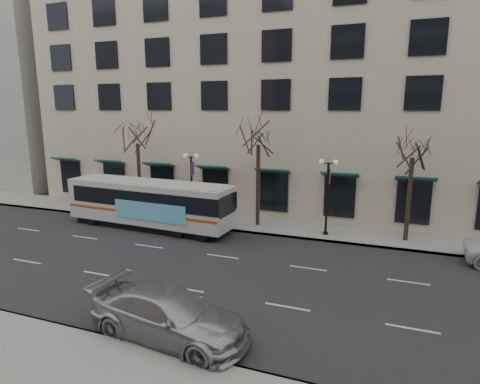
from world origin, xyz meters
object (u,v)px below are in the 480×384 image
at_px(city_bus, 150,203).
at_px(tree_far_left, 137,131).
at_px(silver_car, 169,315).
at_px(lamp_post_right, 327,194).
at_px(tree_far_right, 414,142).
at_px(tree_far_mid, 258,131).
at_px(lamp_post_left, 192,184).

bearing_deg(city_bus, tree_far_left, 137.19).
xyz_separation_m(tree_far_left, silver_car, (11.43, -14.93, -5.78)).
bearing_deg(silver_car, tree_far_left, 44.08).
xyz_separation_m(tree_far_left, city_bus, (2.88, -3.01, -4.84)).
bearing_deg(tree_far_left, lamp_post_right, -2.29).
xyz_separation_m(tree_far_right, lamp_post_right, (-4.99, -0.60, -3.48)).
relative_size(tree_far_mid, silver_car, 1.35).
bearing_deg(tree_far_mid, tree_far_right, -0.00).
height_order(tree_far_left, city_bus, tree_far_left).
bearing_deg(tree_far_mid, city_bus, -157.07).
distance_m(tree_far_right, lamp_post_right, 6.11).
bearing_deg(tree_far_right, tree_far_left, 180.00).
bearing_deg(lamp_post_left, tree_far_left, 173.17).
xyz_separation_m(tree_far_right, city_bus, (-17.12, -3.01, -4.56)).
distance_m(tree_far_right, silver_car, 18.07).
bearing_deg(tree_far_right, city_bus, -170.03).
xyz_separation_m(tree_far_mid, lamp_post_left, (-4.99, -0.60, -3.96)).
bearing_deg(tree_far_right, lamp_post_right, -173.15).
bearing_deg(tree_far_right, silver_car, -119.84).
bearing_deg(lamp_post_left, lamp_post_right, 0.00).
relative_size(lamp_post_left, lamp_post_right, 1.00).
bearing_deg(silver_car, lamp_post_left, 30.79).
relative_size(tree_far_right, silver_car, 1.28).
relative_size(lamp_post_right, silver_car, 0.82).
distance_m(tree_far_mid, silver_car, 16.15).
xyz_separation_m(tree_far_left, lamp_post_right, (15.01, -0.60, -3.75)).
xyz_separation_m(tree_far_left, lamp_post_left, (5.01, -0.60, -3.75)).
bearing_deg(silver_car, tree_far_right, -23.20).
relative_size(tree_far_mid, city_bus, 0.67).
bearing_deg(city_bus, tree_far_mid, 26.33).
relative_size(lamp_post_left, city_bus, 0.41).
bearing_deg(lamp_post_right, tree_far_left, 177.71).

